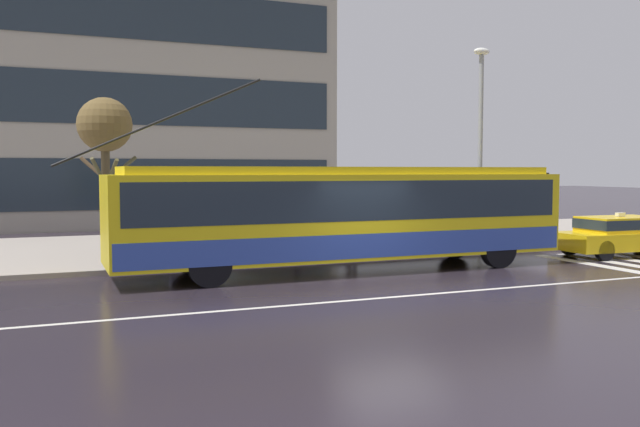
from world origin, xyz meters
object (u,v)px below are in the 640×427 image
taxi_ahead_of_bus (622,234)px  pedestrian_waiting_by_pole (158,225)px  bus_shelter (279,192)px  street_tree_bare (105,129)px  trolleybus (346,214)px  pedestrian_at_shelter (350,202)px  street_lamp (480,130)px  pedestrian_walking_past (171,207)px  pedestrian_approaching_curb (296,203)px

taxi_ahead_of_bus → pedestrian_waiting_by_pole: (-13.90, 4.71, 0.36)m
bus_shelter → street_tree_bare: bearing=173.7°
trolleybus → street_tree_bare: size_ratio=2.85×
trolleybus → pedestrian_waiting_by_pole: bearing=135.7°
pedestrian_at_shelter → street_tree_bare: street_tree_bare is taller
trolleybus → street_lamp: 7.09m
street_tree_bare → pedestrian_walking_past: bearing=-51.0°
taxi_ahead_of_bus → street_tree_bare: (-15.37, 5.05, 3.27)m
street_lamp → street_tree_bare: 12.16m
trolleybus → pedestrian_walking_past: bearing=148.2°
street_lamp → pedestrian_walking_past: bearing=179.3°
taxi_ahead_of_bus → street_tree_bare: 16.50m
trolleybus → pedestrian_walking_past: size_ratio=6.85×
pedestrian_approaching_curb → pedestrian_walking_past: bearing=-163.7°
taxi_ahead_of_bus → pedestrian_approaching_curb: bearing=155.7°
bus_shelter → street_tree_bare: 5.69m
pedestrian_waiting_by_pole → trolleybus: bearing=-44.3°
taxi_ahead_of_bus → pedestrian_waiting_by_pole: 14.68m
pedestrian_at_shelter → street_lamp: (4.83, -0.05, 2.35)m
bus_shelter → pedestrian_at_shelter: 2.37m
pedestrian_walking_past → pedestrian_waiting_by_pole: pedestrian_walking_past is taller
pedestrian_at_shelter → pedestrian_waiting_by_pole: 5.98m
street_tree_bare → pedestrian_at_shelter: bearing=-16.1°
bus_shelter → street_lamp: 7.15m
pedestrian_walking_past → street_lamp: bearing=-0.7°
pedestrian_approaching_curb → pedestrian_waiting_by_pole: bearing=174.6°
taxi_ahead_of_bus → street_tree_bare: bearing=161.8°
pedestrian_at_shelter → pedestrian_approaching_curb: bearing=135.2°
bus_shelter → pedestrian_waiting_by_pole: size_ratio=2.67×
street_lamp → street_tree_bare: (-11.98, 2.11, -0.13)m
bus_shelter → pedestrian_walking_past: bearing=-159.3°
pedestrian_at_shelter → bus_shelter: bearing=141.4°
pedestrian_at_shelter → pedestrian_walking_past: size_ratio=1.02×
taxi_ahead_of_bus → street_tree_bare: size_ratio=0.96×
pedestrian_at_shelter → pedestrian_walking_past: bearing=179.2°
bus_shelter → trolleybus: bearing=-82.3°
pedestrian_at_shelter → taxi_ahead_of_bus: bearing=-20.0°
trolleybus → pedestrian_approaching_curb: 3.86m
bus_shelter → pedestrian_walking_past: bus_shelter is taller
trolleybus → pedestrian_at_shelter: size_ratio=6.70×
pedestrian_walking_past → street_tree_bare: street_tree_bare is taller
pedestrian_waiting_by_pole → pedestrian_at_shelter: bearing=-16.8°
pedestrian_waiting_by_pole → street_tree_bare: (-1.47, 0.34, 2.91)m
street_tree_bare → bus_shelter: bearing=-6.3°
street_tree_bare → pedestrian_approaching_curb: bearing=-7.3°
taxi_ahead_of_bus → trolleybus: bearing=177.4°
pedestrian_waiting_by_pole → pedestrian_approaching_curb: bearing=-5.4°
pedestrian_walking_past → street_tree_bare: (-1.61, 1.98, 2.29)m
pedestrian_at_shelter → pedestrian_waiting_by_pole: pedestrian_at_shelter is taller
pedestrian_approaching_curb → street_tree_bare: street_tree_bare is taller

